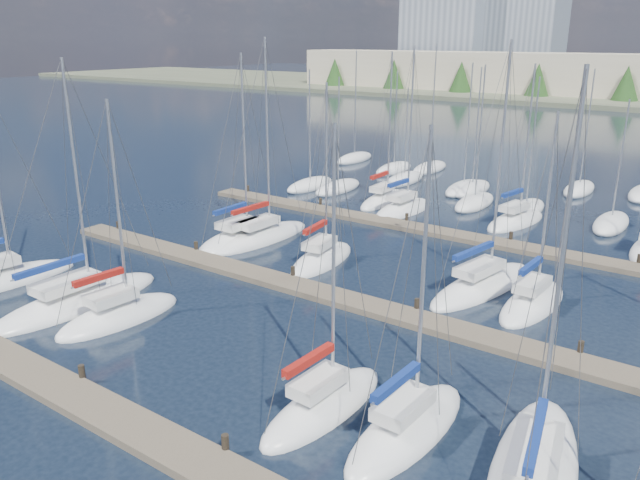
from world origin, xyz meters
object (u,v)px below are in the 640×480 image
Objects in this scene: sailboat_e at (407,429)px; sailboat_j at (322,259)px; sailboat_o at (403,209)px; sailboat_f at (533,476)px; sailboat_i at (263,237)px; sailboat_l at (532,303)px; sailboat_d at (324,406)px; sailboat_h at (241,238)px; sailboat_c at (119,316)px; sailboat_n at (384,200)px; sailboat_k at (482,285)px; sailboat_p at (515,221)px; sailboat_b at (78,301)px.

sailboat_e is 0.99× the size of sailboat_j.
sailboat_o is 32.30m from sailboat_f.
sailboat_j reaches higher than sailboat_e.
sailboat_o is at bearing 72.61° from sailboat_i.
sailboat_l is 0.94× the size of sailboat_d.
sailboat_o is at bearing 88.85° from sailboat_j.
sailboat_c is at bearing -75.09° from sailboat_h.
sailboat_e is at bearing 4.73° from sailboat_c.
sailboat_c is at bearing -89.85° from sailboat_n.
sailboat_h is at bearing -109.21° from sailboat_o.
sailboat_f is at bearing -50.93° from sailboat_o.
sailboat_l is 0.82× the size of sailboat_n.
sailboat_o is at bearing 144.05° from sailboat_k.
sailboat_p is (-5.91, 14.66, 0.01)m from sailboat_l.
sailboat_e reaches higher than sailboat_d.
sailboat_i is 1.05× the size of sailboat_o.
sailboat_j is 0.89× the size of sailboat_n.
sailboat_b is 1.14× the size of sailboat_e.
sailboat_f is 35.30m from sailboat_n.
sailboat_d is (-0.34, -15.06, 0.00)m from sailboat_k.
sailboat_c is 0.85× the size of sailboat_o.
sailboat_l is 0.80× the size of sailboat_f.
sailboat_b is 19.56m from sailboat_e.
sailboat_e is 18.11m from sailboat_j.
sailboat_n is at bearing 123.62° from sailboat_e.
sailboat_i reaches higher than sailboat_n.
sailboat_i is 6.14m from sailboat_j.
sailboat_e is (19.88, -13.10, 0.01)m from sailboat_h.
sailboat_o is at bearing 79.44° from sailboat_b.
sailboat_k is (16.95, 1.43, 0.01)m from sailboat_h.
sailboat_k is at bearing 4.18° from sailboat_i.
sailboat_o reaches higher than sailboat_e.
sailboat_c is (2.54, -14.06, -0.01)m from sailboat_i.
sailboat_e is at bearing 170.83° from sailboat_f.
sailboat_k is (-7.40, 14.42, 0.01)m from sailboat_f.
sailboat_d is at bearing -0.96° from sailboat_b.
sailboat_b is 16.30m from sailboat_d.
sailboat_i is at bearing 138.46° from sailboat_f.
sailboat_i is 23.51m from sailboat_e.
sailboat_e is 1.01× the size of sailboat_d.
sailboat_n is (-13.81, 28.59, 0.01)m from sailboat_d.
sailboat_p reaches higher than sailboat_e.
sailboat_i is at bearing 42.68° from sailboat_h.
sailboat_n is (2.79, 14.97, 0.02)m from sailboat_h.
sailboat_e is (16.26, -0.05, 0.00)m from sailboat_c.
sailboat_f reaches higher than sailboat_d.
sailboat_n is at bearing 146.51° from sailboat_k.
sailboat_k is at bearing 167.88° from sailboat_l.
sailboat_e is at bearing -52.50° from sailboat_j.
sailboat_b is at bearing -177.51° from sailboat_e.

